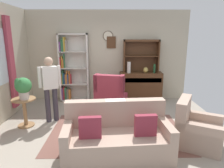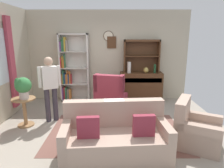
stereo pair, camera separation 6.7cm
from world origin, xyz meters
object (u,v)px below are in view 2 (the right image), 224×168
at_px(plant_stand, 25,109).
at_px(coffee_table, 128,116).
at_px(couch_floral, 116,137).
at_px(potted_plant_large, 23,86).
at_px(sideboard, 141,85).
at_px(armchair_floral, 196,131).
at_px(person_reading, 51,85).
at_px(wingback_chair, 111,98).
at_px(book_stack, 122,109).
at_px(vase_tall, 130,67).
at_px(vase_round, 147,70).
at_px(bookshelf, 72,69).
at_px(bottle_wine, 155,69).
at_px(sideboard_hutch, 142,51).

height_order(plant_stand, coffee_table, plant_stand).
xyz_separation_m(couch_floral, potted_plant_large, (-2.02, 1.10, 0.63)).
height_order(sideboard, plant_stand, sideboard).
bearing_deg(armchair_floral, person_reading, 159.47).
relative_size(wingback_chair, plant_stand, 1.60).
relative_size(person_reading, book_stack, 7.42).
xyz_separation_m(vase_tall, vase_round, (0.52, 0.01, -0.08)).
height_order(bookshelf, wingback_chair, bookshelf).
bearing_deg(person_reading, bookshelf, 83.13).
bearing_deg(couch_floral, bookshelf, 113.44).
xyz_separation_m(bottle_wine, plant_stand, (-3.30, -1.73, -0.65)).
bearing_deg(person_reading, potted_plant_large, -148.45).
distance_m(bottle_wine, armchair_floral, 2.71).
height_order(couch_floral, potted_plant_large, potted_plant_large).
height_order(plant_stand, book_stack, plant_stand).
xyz_separation_m(couch_floral, book_stack, (0.15, 0.95, 0.16)).
bearing_deg(person_reading, coffee_table, -17.21).
bearing_deg(wingback_chair, plant_stand, -154.77).
distance_m(armchair_floral, book_stack, 1.52).
relative_size(bottle_wine, plant_stand, 0.41).
xyz_separation_m(bookshelf, sideboard, (2.18, -0.09, -0.49)).
bearing_deg(sideboard, couch_floral, -106.12).
distance_m(vase_tall, plant_stand, 3.14).
height_order(sideboard, wingback_chair, wingback_chair).
bearing_deg(coffee_table, person_reading, 162.79).
distance_m(vase_round, book_stack, 2.18).
bearing_deg(vase_tall, person_reading, -143.49).
height_order(sideboard, coffee_table, sideboard).
xyz_separation_m(person_reading, book_stack, (1.67, -0.46, -0.44)).
distance_m(vase_tall, coffee_table, 2.16).
bearing_deg(couch_floral, armchair_floral, 10.57).
xyz_separation_m(sideboard, wingback_chair, (-0.95, -0.89, -0.13)).
xyz_separation_m(sideboard, bottle_wine, (0.39, -0.09, 0.54)).
distance_m(vase_tall, armchair_floral, 2.91).
height_order(person_reading, coffee_table, person_reading).
distance_m(bookshelf, coffee_table, 2.79).
bearing_deg(vase_round, bottle_wine, -4.95).
height_order(potted_plant_large, coffee_table, potted_plant_large).
bearing_deg(bottle_wine, sideboard, 167.11).
bearing_deg(bookshelf, coffee_table, -53.87).
xyz_separation_m(wingback_chair, coffee_table, (0.37, -1.21, -0.03)).
height_order(vase_round, coffee_table, vase_round).
distance_m(sideboard, coffee_table, 2.19).
bearing_deg(wingback_chair, person_reading, -155.33).
height_order(couch_floral, armchair_floral, couch_floral).
distance_m(vase_tall, wingback_chair, 1.21).
bearing_deg(bookshelf, plant_stand, -111.08).
bearing_deg(potted_plant_large, armchair_floral, -13.12).
bearing_deg(armchair_floral, vase_tall, 111.78).
xyz_separation_m(sideboard_hutch, plant_stand, (-2.91, -1.93, -1.15)).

